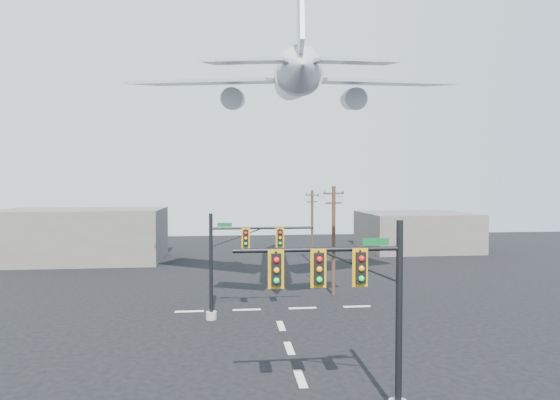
{
  "coord_description": "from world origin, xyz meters",
  "views": [
    {
      "loc": [
        -3.23,
        -20.85,
        8.93
      ],
      "look_at": [
        -0.39,
        5.0,
        8.03
      ],
      "focal_mm": 30.0,
      "sensor_mm": 36.0,
      "label": 1
    }
  ],
  "objects": [
    {
      "name": "utility_pole_b",
      "position": [
        5.92,
        29.93,
        4.3
      ],
      "size": [
        1.59,
        0.7,
        8.23
      ],
      "rotation": [
        0.0,
        0.0,
        0.36
      ],
      "color": "#482C1E",
      "rests_on": "ground"
    },
    {
      "name": "airliner",
      "position": [
        1.81,
        15.56,
        16.99
      ],
      "size": [
        25.99,
        27.44,
        7.25
      ],
      "rotation": [
        0.0,
        -0.16,
        1.47
      ],
      "color": "#AFB3BB"
    },
    {
      "name": "utility_pole_a",
      "position": [
        5.08,
        15.63,
        4.58
      ],
      "size": [
        1.74,
        0.44,
        8.75
      ],
      "rotation": [
        0.0,
        0.0,
        0.19
      ],
      "color": "#482C1E",
      "rests_on": "ground"
    },
    {
      "name": "building_right",
      "position": [
        22.0,
        40.0,
        2.5
      ],
      "size": [
        14.0,
        12.0,
        5.0
      ],
      "primitive_type": "cube",
      "color": "#625D56",
      "rests_on": "ground"
    },
    {
      "name": "ground",
      "position": [
        0.0,
        0.0,
        0.0
      ],
      "size": [
        120.0,
        120.0,
        0.0
      ],
      "primitive_type": "plane",
      "color": "black",
      "rests_on": "ground"
    },
    {
      "name": "signal_mast_near",
      "position": [
        1.66,
        -3.78,
        4.24
      ],
      "size": [
        6.72,
        0.83,
        7.55
      ],
      "color": "gray",
      "rests_on": "ground"
    },
    {
      "name": "signal_mast_far",
      "position": [
        -2.92,
        9.9,
        3.77
      ],
      "size": [
        7.16,
        0.77,
        6.99
      ],
      "color": "gray",
      "rests_on": "ground"
    },
    {
      "name": "building_left",
      "position": [
        -20.0,
        35.0,
        3.0
      ],
      "size": [
        18.0,
        10.0,
        6.0
      ],
      "primitive_type": "cube",
      "color": "#625D56",
      "rests_on": "ground"
    },
    {
      "name": "lane_markings",
      "position": [
        0.0,
        5.33,
        0.01
      ],
      "size": [
        14.0,
        21.2,
        0.01
      ],
      "color": "silver",
      "rests_on": "ground"
    },
    {
      "name": "power_lines",
      "position": [
        5.5,
        22.78,
        7.87
      ],
      "size": [
        2.39,
        14.3,
        0.03
      ],
      "color": "black"
    }
  ]
}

